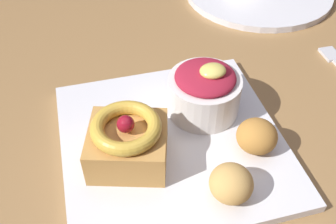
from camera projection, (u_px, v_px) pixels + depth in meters
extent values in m
cube|color=olive|center=(205.00, 102.00, 0.59)|extent=(1.23, 0.95, 0.04)
cylinder|color=olive|center=(318.00, 77.00, 1.20)|extent=(0.07, 0.07, 0.69)
cube|color=white|center=(172.00, 142.00, 0.50)|extent=(0.27, 0.27, 0.01)
cube|color=#C68E47|center=(128.00, 146.00, 0.45)|extent=(0.11, 0.10, 0.05)
torus|color=gold|center=(126.00, 127.00, 0.43)|extent=(0.10, 0.10, 0.02)
sphere|color=maroon|center=(126.00, 124.00, 0.43)|extent=(0.02, 0.02, 0.02)
cylinder|color=white|center=(204.00, 95.00, 0.51)|extent=(0.10, 0.10, 0.05)
ellipsoid|color=#A31E33|center=(205.00, 77.00, 0.49)|extent=(0.08, 0.08, 0.02)
ellipsoid|color=#EAD666|center=(213.00, 71.00, 0.48)|extent=(0.03, 0.03, 0.01)
ellipsoid|color=#BC7F38|center=(257.00, 136.00, 0.47)|extent=(0.05, 0.05, 0.04)
ellipsoid|color=tan|center=(231.00, 183.00, 0.42)|extent=(0.05, 0.05, 0.04)
cube|color=silver|center=(330.00, 54.00, 0.64)|extent=(0.03, 0.04, 0.00)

